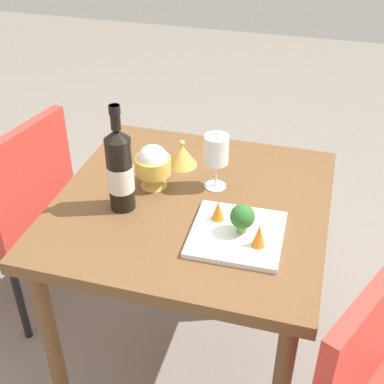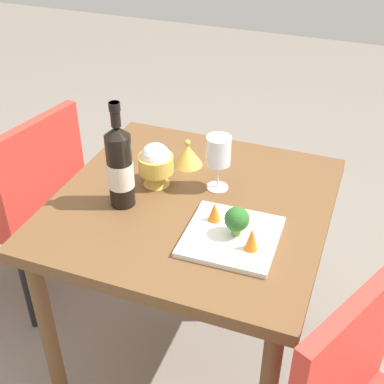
% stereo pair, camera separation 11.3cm
% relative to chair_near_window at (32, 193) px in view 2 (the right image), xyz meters
% --- Properties ---
extents(ground_plane, '(8.00, 8.00, 0.00)m').
position_rel_chair_near_window_xyz_m(ground_plane, '(-0.69, 0.11, -0.53)').
color(ground_plane, gray).
extents(dining_table, '(0.81, 0.81, 0.74)m').
position_rel_chair_near_window_xyz_m(dining_table, '(-0.69, 0.11, 0.11)').
color(dining_table, brown).
rests_on(dining_table, ground_plane).
extents(chair_near_window, '(0.46, 0.46, 0.85)m').
position_rel_chair_near_window_xyz_m(chair_near_window, '(0.00, 0.00, 0.00)').
color(chair_near_window, red).
rests_on(chair_near_window, ground_plane).
extents(wine_bottle, '(0.08, 0.08, 0.33)m').
position_rel_chair_near_window_xyz_m(wine_bottle, '(-0.50, 0.19, 0.34)').
color(wine_bottle, black).
rests_on(wine_bottle, dining_table).
extents(wine_glass, '(0.08, 0.08, 0.18)m').
position_rel_chair_near_window_xyz_m(wine_glass, '(-0.74, 0.01, 0.34)').
color(wine_glass, white).
rests_on(wine_glass, dining_table).
extents(rice_bowl, '(0.11, 0.11, 0.14)m').
position_rel_chair_near_window_xyz_m(rice_bowl, '(-0.55, 0.06, 0.28)').
color(rice_bowl, gold).
rests_on(rice_bowl, dining_table).
extents(rice_bowl_lid, '(0.10, 0.10, 0.09)m').
position_rel_chair_near_window_xyz_m(rice_bowl_lid, '(-0.61, -0.08, 0.25)').
color(rice_bowl_lid, gold).
rests_on(rice_bowl_lid, dining_table).
extents(serving_plate, '(0.26, 0.26, 0.02)m').
position_rel_chair_near_window_xyz_m(serving_plate, '(-0.86, 0.24, 0.22)').
color(serving_plate, white).
rests_on(serving_plate, dining_table).
extents(broccoli_floret, '(0.07, 0.07, 0.09)m').
position_rel_chair_near_window_xyz_m(broccoli_floret, '(-0.87, 0.23, 0.28)').
color(broccoli_floret, '#729E4C').
rests_on(broccoli_floret, serving_plate).
extents(carrot_garnish_left, '(0.04, 0.04, 0.07)m').
position_rel_chair_near_window_xyz_m(carrot_garnish_left, '(-0.92, 0.28, 0.26)').
color(carrot_garnish_left, orange).
rests_on(carrot_garnish_left, serving_plate).
extents(carrot_garnish_right, '(0.04, 0.04, 0.06)m').
position_rel_chair_near_window_xyz_m(carrot_garnish_right, '(-0.79, 0.19, 0.26)').
color(carrot_garnish_right, orange).
rests_on(carrot_garnish_right, serving_plate).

